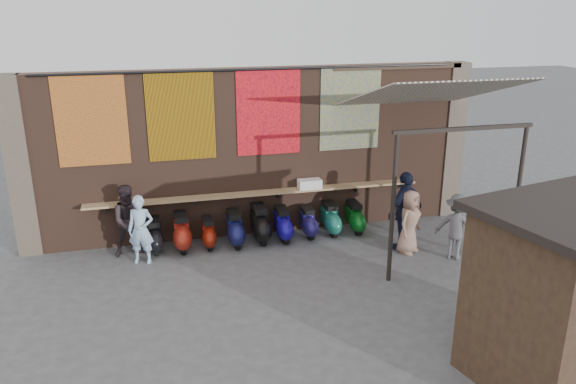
{
  "coord_description": "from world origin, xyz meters",
  "views": [
    {
      "loc": [
        -2.44,
        -10.09,
        5.36
      ],
      "look_at": [
        0.44,
        1.2,
        1.46
      ],
      "focal_mm": 35.0,
      "sensor_mm": 36.0,
      "label": 1
    }
  ],
  "objects_px": {
    "shopper_tan": "(409,222)",
    "scooter_stool_7": "(330,219)",
    "scooter_stool_0": "(155,236)",
    "diner_right": "(130,220)",
    "scooter_stool_5": "(283,224)",
    "scooter_stool_4": "(260,224)",
    "shelf_box": "(310,184)",
    "market_stall": "(565,299)",
    "scooter_stool_1": "(182,232)",
    "scooter_stool_8": "(355,217)",
    "scooter_stool_3": "(235,229)",
    "scooter_stool_2": "(208,233)",
    "shopper_navy": "(405,211)",
    "scooter_stool_6": "(308,222)",
    "diner_left": "(141,230)",
    "shopper_grey": "(457,227)"
  },
  "relations": [
    {
      "from": "diner_right",
      "to": "shopper_grey",
      "type": "xyz_separation_m",
      "value": [
        6.93,
        -1.98,
        -0.07
      ]
    },
    {
      "from": "scooter_stool_4",
      "to": "diner_right",
      "type": "bearing_deg",
      "value": -179.28
    },
    {
      "from": "diner_right",
      "to": "scooter_stool_2",
      "type": "bearing_deg",
      "value": -11.5
    },
    {
      "from": "shelf_box",
      "to": "scooter_stool_7",
      "type": "height_order",
      "value": "shelf_box"
    },
    {
      "from": "shelf_box",
      "to": "scooter_stool_1",
      "type": "relative_size",
      "value": 0.64
    },
    {
      "from": "scooter_stool_2",
      "to": "scooter_stool_5",
      "type": "bearing_deg",
      "value": -0.29
    },
    {
      "from": "scooter_stool_4",
      "to": "shopper_navy",
      "type": "distance_m",
      "value": 3.39
    },
    {
      "from": "scooter_stool_5",
      "to": "shopper_tan",
      "type": "relative_size",
      "value": 0.55
    },
    {
      "from": "scooter_stool_6",
      "to": "scooter_stool_8",
      "type": "relative_size",
      "value": 0.97
    },
    {
      "from": "scooter_stool_0",
      "to": "market_stall",
      "type": "distance_m",
      "value": 8.43
    },
    {
      "from": "shopper_navy",
      "to": "market_stall",
      "type": "relative_size",
      "value": 0.71
    },
    {
      "from": "scooter_stool_3",
      "to": "diner_left",
      "type": "distance_m",
      "value": 2.18
    },
    {
      "from": "market_stall",
      "to": "scooter_stool_5",
      "type": "bearing_deg",
      "value": 101.67
    },
    {
      "from": "scooter_stool_0",
      "to": "scooter_stool_4",
      "type": "height_order",
      "value": "scooter_stool_4"
    },
    {
      "from": "diner_right",
      "to": "shopper_grey",
      "type": "distance_m",
      "value": 7.21
    },
    {
      "from": "shopper_tan",
      "to": "diner_right",
      "type": "bearing_deg",
      "value": 129.13
    },
    {
      "from": "scooter_stool_1",
      "to": "scooter_stool_3",
      "type": "height_order",
      "value": "scooter_stool_1"
    },
    {
      "from": "scooter_stool_3",
      "to": "shopper_navy",
      "type": "xyz_separation_m",
      "value": [
        3.72,
        -1.18,
        0.52
      ]
    },
    {
      "from": "scooter_stool_3",
      "to": "diner_left",
      "type": "xyz_separation_m",
      "value": [
        -2.1,
        -0.44,
        0.36
      ]
    },
    {
      "from": "scooter_stool_4",
      "to": "scooter_stool_7",
      "type": "bearing_deg",
      "value": -0.22
    },
    {
      "from": "scooter_stool_6",
      "to": "scooter_stool_1",
      "type": "bearing_deg",
      "value": -179.56
    },
    {
      "from": "scooter_stool_4",
      "to": "scooter_stool_8",
      "type": "xyz_separation_m",
      "value": [
        2.38,
        -0.02,
        -0.05
      ]
    },
    {
      "from": "market_stall",
      "to": "scooter_stool_1",
      "type": "bearing_deg",
      "value": 117.37
    },
    {
      "from": "scooter_stool_2",
      "to": "scooter_stool_7",
      "type": "bearing_deg",
      "value": 1.01
    },
    {
      "from": "scooter_stool_5",
      "to": "scooter_stool_7",
      "type": "relative_size",
      "value": 1.01
    },
    {
      "from": "scooter_stool_0",
      "to": "scooter_stool_5",
      "type": "height_order",
      "value": "scooter_stool_5"
    },
    {
      "from": "shopper_tan",
      "to": "scooter_stool_4",
      "type": "bearing_deg",
      "value": 117.2
    },
    {
      "from": "shelf_box",
      "to": "scooter_stool_0",
      "type": "height_order",
      "value": "shelf_box"
    },
    {
      "from": "scooter_stool_4",
      "to": "scooter_stool_8",
      "type": "height_order",
      "value": "scooter_stool_4"
    },
    {
      "from": "scooter_stool_0",
      "to": "scooter_stool_5",
      "type": "bearing_deg",
      "value": -1.35
    },
    {
      "from": "scooter_stool_3",
      "to": "shopper_tan",
      "type": "distance_m",
      "value": 4.0
    },
    {
      "from": "shelf_box",
      "to": "scooter_stool_3",
      "type": "distance_m",
      "value": 2.12
    },
    {
      "from": "scooter_stool_7",
      "to": "shopper_grey",
      "type": "distance_m",
      "value": 3.02
    },
    {
      "from": "scooter_stool_1",
      "to": "scooter_stool_8",
      "type": "bearing_deg",
      "value": 0.32
    },
    {
      "from": "shelf_box",
      "to": "market_stall",
      "type": "bearing_deg",
      "value": -72.69
    },
    {
      "from": "scooter_stool_0",
      "to": "scooter_stool_1",
      "type": "bearing_deg",
      "value": -4.23
    },
    {
      "from": "scooter_stool_4",
      "to": "scooter_stool_5",
      "type": "height_order",
      "value": "scooter_stool_4"
    },
    {
      "from": "scooter_stool_8",
      "to": "scooter_stool_4",
      "type": "bearing_deg",
      "value": 179.54
    },
    {
      "from": "shopper_tan",
      "to": "scooter_stool_7",
      "type": "bearing_deg",
      "value": 95.42
    },
    {
      "from": "scooter_stool_0",
      "to": "diner_right",
      "type": "xyz_separation_m",
      "value": [
        -0.51,
        -0.04,
        0.44
      ]
    },
    {
      "from": "diner_left",
      "to": "scooter_stool_7",
      "type": "bearing_deg",
      "value": 20.67
    },
    {
      "from": "scooter_stool_3",
      "to": "scooter_stool_7",
      "type": "bearing_deg",
      "value": 1.94
    },
    {
      "from": "scooter_stool_1",
      "to": "shopper_tan",
      "type": "relative_size",
      "value": 0.59
    },
    {
      "from": "scooter_stool_2",
      "to": "shelf_box",
      "type": "bearing_deg",
      "value": 7.28
    },
    {
      "from": "scooter_stool_7",
      "to": "scooter_stool_2",
      "type": "bearing_deg",
      "value": -178.99
    },
    {
      "from": "scooter_stool_1",
      "to": "scooter_stool_7",
      "type": "relative_size",
      "value": 1.08
    },
    {
      "from": "scooter_stool_5",
      "to": "diner_right",
      "type": "relative_size",
      "value": 0.5
    },
    {
      "from": "scooter_stool_8",
      "to": "diner_left",
      "type": "relative_size",
      "value": 0.51
    },
    {
      "from": "scooter_stool_8",
      "to": "scooter_stool_0",
      "type": "bearing_deg",
      "value": 179.76
    },
    {
      "from": "shelf_box",
      "to": "diner_right",
      "type": "height_order",
      "value": "diner_right"
    }
  ]
}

